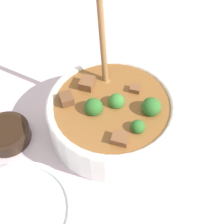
{
  "coord_description": "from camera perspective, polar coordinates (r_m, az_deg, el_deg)",
  "views": [
    {
      "loc": [
        0.19,
        -0.35,
        0.55
      ],
      "look_at": [
        0.0,
        0.0,
        0.05
      ],
      "focal_mm": 50.0,
      "sensor_mm": 36.0,
      "label": 1
    }
  ],
  "objects": [
    {
      "name": "empty_plate",
      "position": [
        0.61,
        -17.11,
        -17.34
      ],
      "size": [
        0.21,
        0.21,
        0.02
      ],
      "color": "white",
      "rests_on": "ground_plane"
    },
    {
      "name": "ground_plane",
      "position": [
        0.68,
        0.0,
        -2.87
      ],
      "size": [
        4.0,
        4.0,
        0.0
      ],
      "primitive_type": "plane",
      "color": "silver"
    },
    {
      "name": "condiment_bowl",
      "position": [
        0.69,
        -18.77,
        -3.75
      ],
      "size": [
        0.1,
        0.1,
        0.03
      ],
      "color": "black",
      "rests_on": "ground_plane"
    },
    {
      "name": "stew_bowl",
      "position": [
        0.64,
        0.01,
        -0.3
      ],
      "size": [
        0.26,
        0.26,
        0.28
      ],
      "color": "white",
      "rests_on": "ground_plane"
    }
  ]
}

